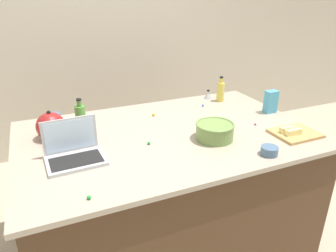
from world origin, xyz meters
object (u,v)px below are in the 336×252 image
Objects in this scene: butter_stick_left at (293,132)px; kettle at (51,127)px; laptop at (74,152)px; cutting_board at (295,133)px; mixing_bowl_large at (215,131)px; kitchen_timer at (208,95)px; butter_stick_right at (288,129)px; bottle_olive at (81,115)px; bottle_oil at (220,91)px; candy_bag at (271,102)px; ramekin_small at (269,151)px; ramekin_medium at (54,117)px.

kettle is at bearing 157.16° from butter_stick_left.
cutting_board is at bearing -9.85° from laptop.
kitchen_timer is (0.36, 0.71, -0.02)m from mixing_bowl_large.
kettle reaches higher than butter_stick_right.
bottle_olive is (-0.73, 0.54, 0.02)m from mixing_bowl_large.
bottle_olive reaches higher than cutting_board.
butter_stick_left is at bearing -82.88° from kitchen_timer.
bottle_oil is 0.43m from candy_bag.
butter_stick_left is at bearing -86.43° from butter_stick_right.
butter_stick_left is 0.32m from ramekin_small.
butter_stick_right is 0.84m from kitchen_timer.
laptop is at bearing 168.90° from butter_stick_left.
ramekin_small is at bearing -42.49° from bottle_olive.
bottle_oil reaches higher than butter_stick_left.
bottle_olive is at bearing 137.51° from ramekin_small.
kitchen_timer is 0.54m from candy_bag.
ramekin_medium is at bearing 94.17° from laptop.
kitchen_timer is (1.10, 0.17, -0.04)m from bottle_olive.
kettle is 1.53m from butter_stick_left.
bottle_oil is 2.74× the size of kitchen_timer.
candy_bag is (1.57, -0.18, 0.01)m from kettle.
kettle is 1.94× the size of butter_stick_right.
laptop is at bearing 170.15° from cutting_board.
cutting_board is 0.06m from butter_stick_left.
bottle_oil is at bearing 55.31° from mixing_bowl_large.
laptop is 0.35m from kettle.
cutting_board is 0.06m from butter_stick_right.
laptop is at bearing 174.41° from mixing_bowl_large.
kitchen_timer is 0.45× the size of candy_bag.
laptop reaches higher than kitchen_timer.
butter_stick_right is at bearing -21.30° from kettle.
candy_bag is (0.16, 0.37, 0.05)m from butter_stick_right.
bottle_oil is 2.30× the size of ramekin_medium.
mixing_bowl_large is at bearing -117.20° from kitchen_timer.
ramekin_medium is (-1.32, 0.12, -0.06)m from bottle_oil.
laptop is 1.36m from kitchen_timer.
ramekin_small is at bearing -44.02° from ramekin_medium.
butter_stick_right is (0.47, -0.13, -0.02)m from mixing_bowl_large.
butter_stick_left reaches higher than cutting_board.
kettle is 1.51m from butter_stick_right.
ramekin_medium is (-1.07, 1.04, -0.00)m from ramekin_small.
ramekin_small is (1.11, -0.72, -0.05)m from kettle.
butter_stick_left is 0.89m from kitchen_timer.
kitchen_timer is at bearing 100.05° from cutting_board.
bottle_olive reaches higher than kitchen_timer.
butter_stick_left and butter_stick_right have the same top height.
butter_stick_left is at bearing -86.44° from bottle_oil.
kettle is 1.58m from candy_bag.
laptop is at bearing -174.09° from candy_bag.
ramekin_small is 1.02m from kitchen_timer.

